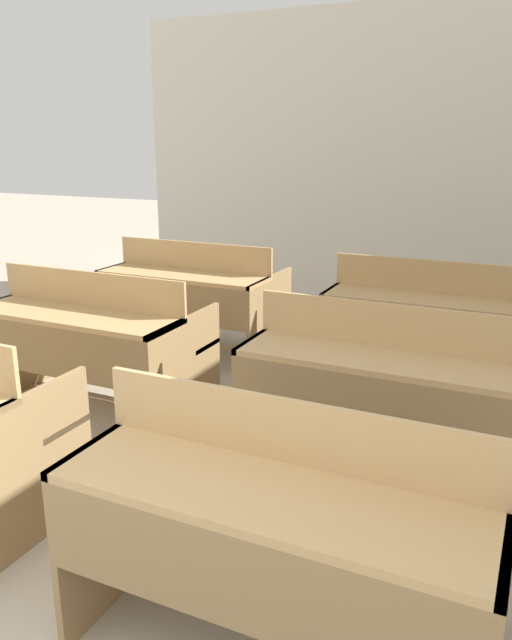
# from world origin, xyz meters

# --- Properties ---
(wall_back) EXTENTS (5.73, 0.06, 2.92)m
(wall_back) POSITION_xyz_m (0.00, 6.34, 1.46)
(wall_back) COLOR white
(wall_back) RESTS_ON ground_plane
(bench_front_right) EXTENTS (1.35, 0.78, 0.89)m
(bench_front_right) POSITION_xyz_m (0.74, 1.61, 0.47)
(bench_front_right) COLOR #997A50
(bench_front_right) RESTS_ON ground_plane
(bench_second_left) EXTENTS (1.35, 0.78, 0.89)m
(bench_second_left) POSITION_xyz_m (-1.10, 2.89, 0.47)
(bench_second_left) COLOR olive
(bench_second_left) RESTS_ON ground_plane
(bench_second_right) EXTENTS (1.35, 0.78, 0.89)m
(bench_second_right) POSITION_xyz_m (0.73, 2.90, 0.47)
(bench_second_right) COLOR #9A7B51
(bench_second_right) RESTS_ON ground_plane
(bench_third_left) EXTENTS (1.35, 0.78, 0.89)m
(bench_third_left) POSITION_xyz_m (-1.11, 4.13, 0.47)
(bench_third_left) COLOR #95764C
(bench_third_left) RESTS_ON ground_plane
(bench_third_right) EXTENTS (1.35, 0.78, 0.89)m
(bench_third_right) POSITION_xyz_m (0.74, 4.15, 0.47)
(bench_third_right) COLOR #92744A
(bench_third_right) RESTS_ON ground_plane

